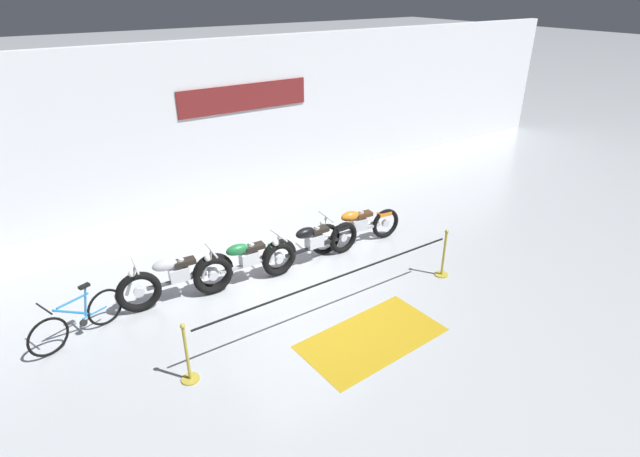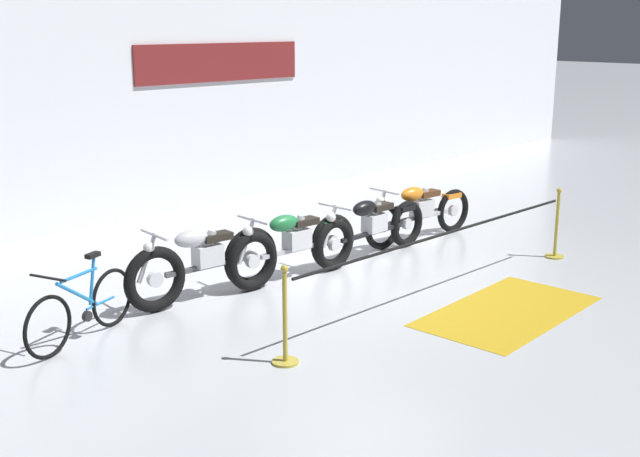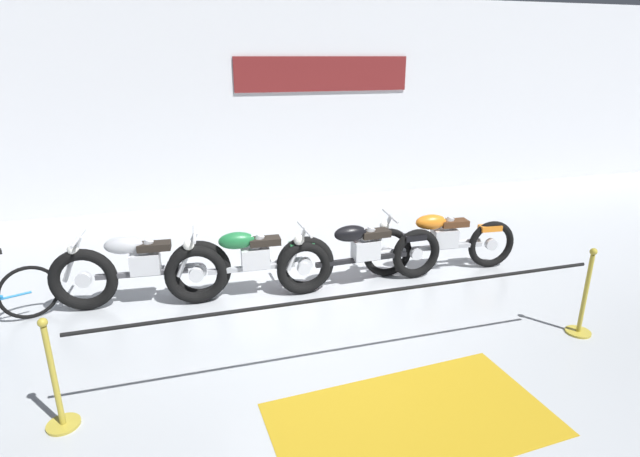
# 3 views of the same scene
# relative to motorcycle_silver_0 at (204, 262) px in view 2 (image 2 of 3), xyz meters

# --- Properties ---
(ground_plane) EXTENTS (120.00, 120.00, 0.00)m
(ground_plane) POSITION_rel_motorcycle_silver_0_xyz_m (2.13, -0.71, -0.49)
(ground_plane) COLOR #B2B7BC
(back_wall) EXTENTS (28.00, 0.29, 4.20)m
(back_wall) POSITION_rel_motorcycle_silver_0_xyz_m (2.14, 4.42, 1.62)
(back_wall) COLOR white
(back_wall) RESTS_ON ground
(motorcycle_silver_0) EXTENTS (2.23, 0.62, 0.99)m
(motorcycle_silver_0) POSITION_rel_motorcycle_silver_0_xyz_m (0.00, 0.00, 0.00)
(motorcycle_silver_0) COLOR black
(motorcycle_silver_0) RESTS_ON ground
(motorcycle_green_1) EXTENTS (2.22, 0.62, 0.97)m
(motorcycle_green_1) POSITION_rel_motorcycle_silver_0_xyz_m (1.37, -0.18, -0.01)
(motorcycle_green_1) COLOR black
(motorcycle_green_1) RESTS_ON ground
(motorcycle_black_2) EXTENTS (2.41, 0.62, 0.95)m
(motorcycle_black_2) POSITION_rel_motorcycle_silver_0_xyz_m (2.87, -0.25, -0.02)
(motorcycle_black_2) COLOR black
(motorcycle_black_2) RESTS_ON ground
(motorcycle_orange_3) EXTENTS (2.36, 0.62, 0.94)m
(motorcycle_orange_3) POSITION_rel_motorcycle_silver_0_xyz_m (4.15, -0.13, -0.01)
(motorcycle_orange_3) COLOR black
(motorcycle_orange_3) RESTS_ON ground
(bicycle) EXTENTS (1.61, 0.69, 0.95)m
(bicycle) POSITION_rel_motorcycle_silver_0_xyz_m (-1.78, -0.16, -0.12)
(bicycle) COLOR black
(bicycle) RESTS_ON ground
(stanchion_far_left) EXTENTS (5.48, 0.28, 1.05)m
(stanchion_far_left) POSITION_rel_motorcycle_silver_0_xyz_m (0.98, -2.16, 0.18)
(stanchion_far_left) COLOR gold
(stanchion_far_left) RESTS_ON ground
(stanchion_mid_left) EXTENTS (0.28, 0.28, 1.05)m
(stanchion_mid_left) POSITION_rel_motorcycle_silver_0_xyz_m (4.84, -2.16, -0.13)
(stanchion_mid_left) COLOR gold
(stanchion_mid_left) RESTS_ON ground
(floor_banner) EXTENTS (2.55, 1.46, 0.01)m
(floor_banner) POSITION_rel_motorcycle_silver_0_xyz_m (2.34, -2.95, -0.48)
(floor_banner) COLOR #B78E19
(floor_banner) RESTS_ON ground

